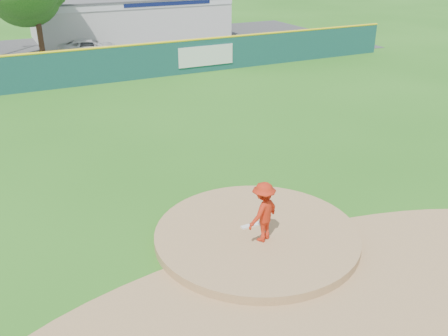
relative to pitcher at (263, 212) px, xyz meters
name	(u,v)px	position (x,y,z in m)	size (l,w,h in m)	color
ground	(257,239)	(0.06, 0.40, -1.06)	(120.00, 120.00, 0.00)	#286B19
pitchers_mound	(257,239)	(0.06, 0.40, -1.06)	(5.50, 5.50, 0.50)	#9E774C
pitching_rubber	(251,225)	(0.06, 0.70, -0.79)	(0.60, 0.15, 0.04)	white
infield_dirt_arc	(324,305)	(0.06, -2.60, -1.06)	(15.40, 15.40, 0.01)	#9E774C
parking_lot	(69,54)	(0.06, 27.40, -1.05)	(44.00, 16.00, 0.02)	#38383A
pitcher	(263,212)	(0.00, 0.00, 0.00)	(1.05, 0.60, 1.63)	red
van	(90,48)	(1.28, 26.01, -0.45)	(1.98, 4.29, 1.19)	silver
pool_building_grp	(129,17)	(6.06, 32.40, 0.60)	(15.20, 8.20, 3.31)	silver
fence_banners	(62,70)	(-1.86, 18.32, -0.06)	(20.70, 0.04, 1.20)	#5F120D
outfield_fence	(97,65)	(0.06, 18.40, 0.03)	(40.00, 0.14, 2.07)	#154645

